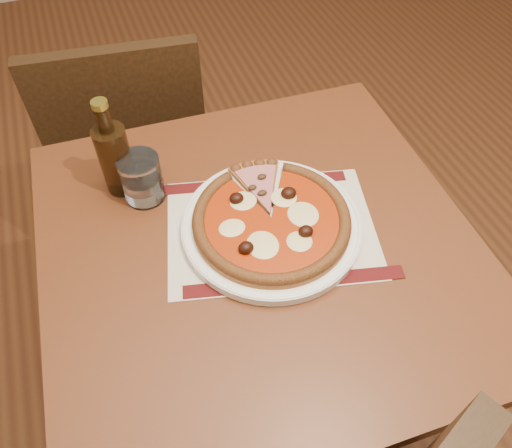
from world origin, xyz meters
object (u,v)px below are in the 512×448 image
(chair_far, at_px, (133,146))
(plate, at_px, (271,226))
(bottle, at_px, (115,157))
(table, at_px, (259,272))
(pizza, at_px, (272,219))
(water_glass, at_px, (142,179))

(chair_far, bearing_deg, plate, 113.78)
(chair_far, relative_size, bottle, 4.14)
(table, distance_m, pizza, 0.14)
(plate, distance_m, pizza, 0.02)
(chair_far, distance_m, bottle, 0.53)
(chair_far, xyz_separation_m, water_glass, (-0.02, -0.45, 0.30))
(table, xyz_separation_m, water_glass, (-0.17, 0.19, 0.15))
(chair_far, bearing_deg, pizza, 113.78)
(table, bearing_deg, water_glass, 132.49)
(plate, distance_m, bottle, 0.33)
(water_glass, bearing_deg, table, -47.51)
(pizza, xyz_separation_m, bottle, (-0.24, 0.21, 0.05))
(water_glass, height_order, bottle, bottle)
(table, relative_size, chair_far, 0.95)
(plate, height_order, water_glass, water_glass)
(table, bearing_deg, chair_far, 103.80)
(bottle, bearing_deg, table, -47.57)
(plate, relative_size, bottle, 1.60)
(pizza, height_order, bottle, bottle)
(table, xyz_separation_m, bottle, (-0.21, 0.23, 0.18))
(chair_far, xyz_separation_m, bottle, (-0.05, -0.41, 0.33))
(pizza, bearing_deg, table, -146.52)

